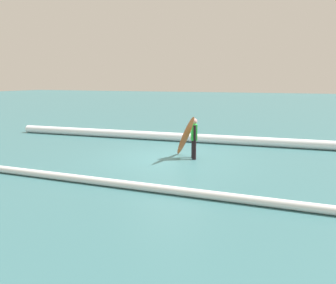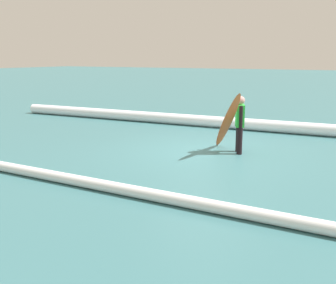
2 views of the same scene
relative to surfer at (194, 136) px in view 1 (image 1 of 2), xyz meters
name	(u,v)px [view 1 (image 1 of 2)]	position (x,y,z in m)	size (l,w,h in m)	color
ground_plane	(169,158)	(0.86, 0.27, -0.81)	(137.39, 137.39, 0.00)	#36696E
surfer	(194,136)	(0.00, 0.00, 0.00)	(0.32, 0.57, 1.46)	black
surfboard	(185,137)	(0.28, 0.13, -0.01)	(1.27, 1.56, 1.63)	#E55926
wave_crest_foreground	(257,141)	(-1.76, -3.37, -0.62)	(0.39, 0.39, 24.07)	white
wave_crest_midground	(125,185)	(0.55, 4.01, -0.71)	(0.21, 0.21, 17.99)	white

